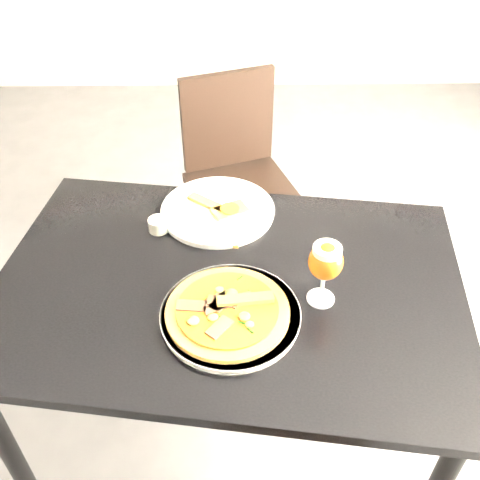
{
  "coord_description": "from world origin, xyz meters",
  "views": [
    {
      "loc": [
        0.1,
        -0.85,
        1.72
      ],
      "look_at": [
        0.11,
        0.2,
        0.83
      ],
      "focal_mm": 40.0,
      "sensor_mm": 36.0,
      "label": 1
    }
  ],
  "objects_px": {
    "pizza": "(228,310)",
    "beer_glass": "(326,262)",
    "chair_far": "(238,175)",
    "dining_table": "(229,304)"
  },
  "relations": [
    {
      "from": "chair_far",
      "to": "beer_glass",
      "type": "height_order",
      "value": "beer_glass"
    },
    {
      "from": "chair_far",
      "to": "pizza",
      "type": "relative_size",
      "value": 2.99
    },
    {
      "from": "chair_far",
      "to": "dining_table",
      "type": "bearing_deg",
      "value": -111.53
    },
    {
      "from": "dining_table",
      "to": "chair_far",
      "type": "distance_m",
      "value": 0.91
    },
    {
      "from": "dining_table",
      "to": "chair_far",
      "type": "bearing_deg",
      "value": 96.02
    },
    {
      "from": "pizza",
      "to": "chair_far",
      "type": "bearing_deg",
      "value": 87.97
    },
    {
      "from": "chair_far",
      "to": "pizza",
      "type": "distance_m",
      "value": 1.06
    },
    {
      "from": "chair_far",
      "to": "pizza",
      "type": "height_order",
      "value": "chair_far"
    },
    {
      "from": "dining_table",
      "to": "chair_far",
      "type": "height_order",
      "value": "chair_far"
    },
    {
      "from": "pizza",
      "to": "beer_glass",
      "type": "bearing_deg",
      "value": 14.43
    }
  ]
}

